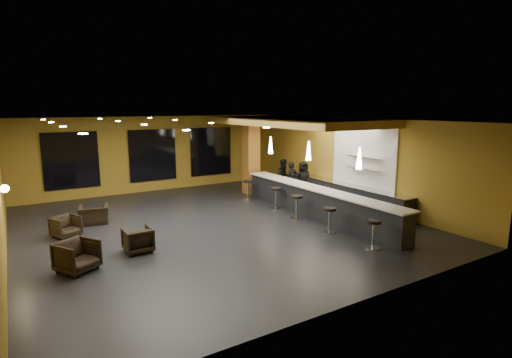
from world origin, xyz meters
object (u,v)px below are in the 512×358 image
bar_counter (316,203)px  bar_stool_4 (248,187)px  armchair_b (138,240)px  bar_stool_1 (329,217)px  prep_counter (346,195)px  staff_a (292,180)px  armchair_a (77,256)px  armchair_c (66,227)px  pendant_1 (309,151)px  bar_stool_3 (276,195)px  staff_c (303,179)px  bar_stool_0 (373,230)px  bar_stool_2 (297,204)px  staff_b (284,177)px  armchair_d (94,215)px  column (251,155)px  pendant_0 (359,158)px  pendant_2 (271,145)px

bar_counter → bar_stool_4: (-0.81, 3.52, 0.04)m
armchair_b → bar_stool_1: bearing=163.9°
prep_counter → staff_a: (-0.93, 2.40, 0.35)m
armchair_a → armchair_c: (0.09, 2.98, -0.05)m
pendant_1 → bar_stool_1: size_ratio=0.86×
bar_counter → bar_stool_3: (-0.67, 1.61, 0.04)m
armchair_b → staff_c: bearing=-160.7°
bar_counter → pendant_1: size_ratio=11.43×
armchair_c → bar_stool_1: size_ratio=0.89×
bar_stool_0 → bar_stool_2: 3.54m
staff_a → staff_b: size_ratio=0.95×
armchair_b → armchair_d: size_ratio=0.78×
bar_stool_2 → bar_stool_4: (0.04, 3.46, -0.01)m
armchair_c → bar_stool_4: bar_stool_4 is taller
column → armchair_c: column is taller
pendant_0 → pendant_1: 2.50m
armchair_b → column: bearing=-144.6°
bar_stool_3 → pendant_0: bearing=-79.6°
prep_counter → bar_stool_0: size_ratio=7.21×
bar_stool_0 → armchair_a: bearing=159.7°
armchair_c → bar_stool_1: 8.17m
armchair_c → bar_stool_1: bar_stool_1 is taller
bar_stool_3 → staff_b: bearing=47.1°
armchair_b → armchair_a: bearing=17.6°
bar_counter → bar_stool_0: (-0.86, -3.48, 0.03)m
staff_b → bar_stool_3: bearing=-125.6°
pendant_0 → staff_b: bearing=79.2°
armchair_d → staff_a: bearing=-171.1°
bar_counter → bar_stool_2: bar_counter is taller
pendant_1 → prep_counter: bearing=0.0°
column → pendant_0: (0.00, -6.60, 0.60)m
bar_stool_2 → bar_stool_0: bearing=-90.2°
armchair_b → staff_a: bearing=-158.7°
column → armchair_c: (-8.08, -2.40, -1.42)m
pendant_2 → armchair_d: bearing=177.8°
column → bar_stool_3: 3.29m
staff_b → bar_stool_4: staff_b is taller
pendant_2 → bar_stool_2: size_ratio=0.82×
pendant_1 → bar_stool_3: bearing=121.0°
prep_counter → armchair_a: size_ratio=7.14×
armchair_b → bar_stool_2: (5.70, 0.29, 0.21)m
bar_counter → bar_stool_3: bearing=112.5°
staff_b → armchair_a: (-9.21, -4.22, -0.44)m
bar_stool_1 → armchair_d: bearing=140.8°
bar_stool_1 → pendant_0: bearing=-15.3°
staff_a → bar_stool_4: (-1.88, 0.62, -0.25)m
bar_stool_3 → prep_counter: bearing=-22.6°
pendant_2 → armchair_b: (-6.55, -3.23, -2.01)m
prep_counter → bar_stool_3: (-2.67, 1.11, 0.11)m
staff_b → bar_stool_2: (-1.89, -3.39, -0.27)m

